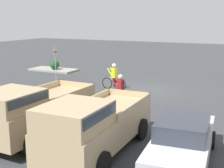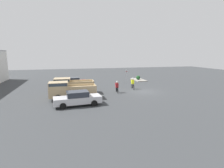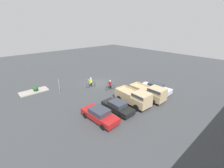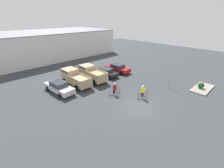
% 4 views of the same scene
% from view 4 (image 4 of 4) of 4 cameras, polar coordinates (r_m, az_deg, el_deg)
% --- Properties ---
extents(ground_plane, '(80.00, 80.00, 0.00)m').
position_cam_4_polar(ground_plane, '(17.12, 9.62, -8.30)').
color(ground_plane, '#383A3D').
extents(warehouse_building, '(36.02, 15.34, 5.92)m').
position_cam_4_polar(warehouse_building, '(40.16, -27.22, 12.94)').
color(warehouse_building, silver).
rests_on(warehouse_building, ground_plane).
extents(sedan_0, '(2.21, 4.93, 1.49)m').
position_cam_4_polar(sedan_0, '(20.72, -19.53, -1.05)').
color(sedan_0, silver).
rests_on(sedan_0, ground_plane).
extents(pickup_truck_0, '(2.17, 5.35, 2.09)m').
position_cam_4_polar(pickup_truck_0, '(22.36, -14.15, 2.51)').
color(pickup_truck_0, tan).
rests_on(pickup_truck_0, ground_plane).
extents(pickup_truck_1, '(2.34, 5.16, 2.12)m').
position_cam_4_polar(pickup_truck_1, '(23.49, -7.85, 4.17)').
color(pickup_truck_1, tan).
rests_on(pickup_truck_1, ground_plane).
extents(sedan_1, '(1.93, 4.39, 1.28)m').
position_cam_4_polar(sedan_1, '(25.07, -2.27, 4.57)').
color(sedan_1, black).
rests_on(sedan_1, ground_plane).
extents(sedan_2, '(2.25, 4.81, 1.43)m').
position_cam_4_polar(sedan_2, '(26.93, 2.11, 6.13)').
color(sedan_2, maroon).
rests_on(sedan_2, ground_plane).
extents(cyclist_0, '(1.78, 0.49, 1.73)m').
position_cam_4_polar(cyclist_0, '(18.44, 11.62, -2.81)').
color(cyclist_0, black).
rests_on(cyclist_0, ground_plane).
extents(cyclist_1, '(1.80, 0.49, 1.64)m').
position_cam_4_polar(cyclist_1, '(18.87, 1.03, -1.79)').
color(cyclist_1, black).
rests_on(cyclist_1, ground_plane).
extents(fire_lane_sign, '(0.07, 0.30, 2.45)m').
position_cam_4_polar(fire_lane_sign, '(22.08, 21.23, 2.34)').
color(fire_lane_sign, '#9E9EA3').
rests_on(fire_lane_sign, ground_plane).
extents(curb_island, '(4.19, 1.97, 0.15)m').
position_cam_4_polar(curb_island, '(24.13, 31.15, -1.42)').
color(curb_island, gray).
rests_on(curb_island, ground_plane).
extents(shrub, '(0.81, 0.81, 0.81)m').
position_cam_4_polar(shrub, '(23.75, 30.80, -0.45)').
color(shrub, '#1E4C23').
rests_on(shrub, curb_island).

